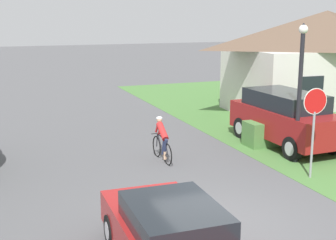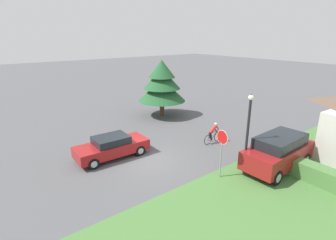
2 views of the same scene
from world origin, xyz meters
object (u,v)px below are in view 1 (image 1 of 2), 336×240
at_px(cyclist, 162,140).
at_px(street_lamp, 300,82).
at_px(sedan_left_lane, 174,240).
at_px(stop_sign, 314,114).
at_px(parked_suv_right, 285,118).
at_px(cottage_house, 324,60).

height_order(cyclist, street_lamp, street_lamp).
relative_size(sedan_left_lane, cyclist, 2.62).
relative_size(stop_sign, street_lamp, 0.60).
bearing_deg(street_lamp, parked_suv_right, 65.52).
relative_size(parked_suv_right, street_lamp, 1.05).
height_order(parked_suv_right, stop_sign, stop_sign).
xyz_separation_m(sedan_left_lane, parked_suv_right, (7.19, 6.86, 0.35)).
relative_size(cyclist, street_lamp, 0.39).
xyz_separation_m(cottage_house, stop_sign, (-6.85, -8.04, -0.65)).
bearing_deg(street_lamp, cyclist, 156.25).
xyz_separation_m(sedan_left_lane, stop_sign, (5.83, 3.55, 1.23)).
bearing_deg(cottage_house, parked_suv_right, -136.27).
bearing_deg(cyclist, parked_suv_right, -89.54).
bearing_deg(cottage_house, street_lamp, -130.86).
bearing_deg(sedan_left_lane, stop_sign, -57.15).
relative_size(cottage_house, cyclist, 5.59).
xyz_separation_m(cottage_house, parked_suv_right, (-5.48, -4.73, -1.53)).
xyz_separation_m(parked_suv_right, stop_sign, (-1.37, -3.31, 0.88)).
distance_m(cottage_house, cyclist, 11.61).
relative_size(parked_suv_right, stop_sign, 1.76).
bearing_deg(cyclist, sedan_left_lane, 160.75).
relative_size(sedan_left_lane, parked_suv_right, 0.96).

